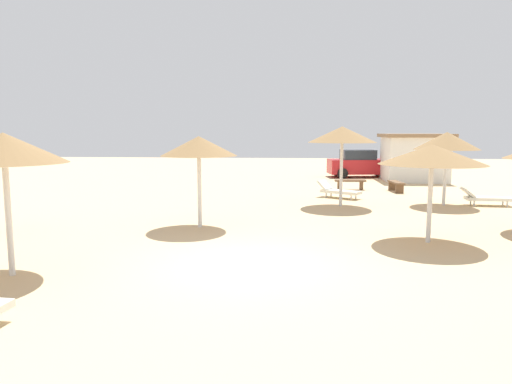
# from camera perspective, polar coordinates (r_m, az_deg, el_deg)

# --- Properties ---
(ground_plane) EXTENTS (80.00, 80.00, 0.00)m
(ground_plane) POSITION_cam_1_polar(r_m,az_deg,el_deg) (10.26, -1.37, -8.86)
(ground_plane) COLOR #D1B284
(parasol_0) EXTENTS (2.41, 2.41, 2.86)m
(parasol_0) POSITION_cam_1_polar(r_m,az_deg,el_deg) (10.33, -28.57, 4.71)
(parasol_0) COLOR silver
(parasol_0) RESTS_ON ground
(parasol_2) EXTENTS (2.61, 2.61, 3.06)m
(parasol_2) POSITION_cam_1_polar(r_m,az_deg,el_deg) (18.07, 10.53, 6.92)
(parasol_2) COLOR silver
(parasol_2) RESTS_ON ground
(parasol_5) EXTENTS (2.47, 2.47, 2.85)m
(parasol_5) POSITION_cam_1_polar(r_m,az_deg,el_deg) (19.39, 22.38, 5.81)
(parasol_5) COLOR silver
(parasol_5) RESTS_ON ground
(parasol_7) EXTENTS (2.70, 2.70, 2.55)m
(parasol_7) POSITION_cam_1_polar(r_m,az_deg,el_deg) (12.70, 20.82, 4.28)
(parasol_7) COLOR silver
(parasol_7) RESTS_ON ground
(parasol_8) EXTENTS (2.28, 2.28, 2.74)m
(parasol_8) POSITION_cam_1_polar(r_m,az_deg,el_deg) (13.89, -7.04, 5.57)
(parasol_8) COLOR silver
(parasol_8) RESTS_ON ground
(lounger_2) EXTENTS (1.92, 1.58, 0.73)m
(lounger_2) POSITION_cam_1_polar(r_m,az_deg,el_deg) (20.47, 10.05, 0.17)
(lounger_2) COLOR silver
(lounger_2) RESTS_ON ground
(lounger_5) EXTENTS (1.93, 0.75, 0.70)m
(lounger_5) POSITION_cam_1_polar(r_m,az_deg,el_deg) (20.14, 26.32, -0.62)
(lounger_5) COLOR silver
(lounger_5) RESTS_ON ground
(bench_0) EXTENTS (1.52, 0.49, 0.49)m
(bench_0) POSITION_cam_1_polar(r_m,az_deg,el_deg) (23.43, 11.50, 1.12)
(bench_0) COLOR brown
(bench_0) RESTS_ON ground
(bench_1) EXTENTS (0.54, 1.53, 0.49)m
(bench_1) POSITION_cam_1_polar(r_m,az_deg,el_deg) (23.18, 16.81, 0.88)
(bench_1) COLOR brown
(bench_1) RESTS_ON ground
(parked_car) EXTENTS (4.18, 2.38, 1.72)m
(parked_car) POSITION_cam_1_polar(r_m,az_deg,el_deg) (30.01, 12.66, 3.38)
(parked_car) COLOR #B21E23
(parked_car) RESTS_ON ground
(beach_cabana) EXTENTS (3.73, 3.43, 2.73)m
(beach_cabana) POSITION_cam_1_polar(r_m,az_deg,el_deg) (28.52, 18.84, 4.09)
(beach_cabana) COLOR white
(beach_cabana) RESTS_ON ground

